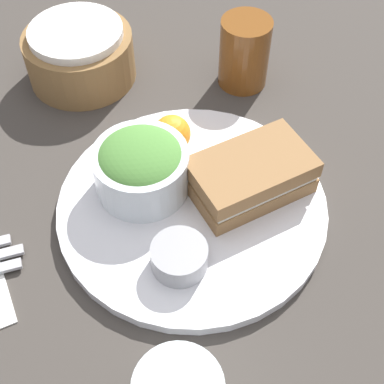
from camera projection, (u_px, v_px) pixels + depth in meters
name	position (u px, v px, depth m)	size (l,w,h in m)	color
ground_plane	(192.00, 209.00, 0.65)	(4.00, 4.00, 0.00)	#3D3833
plate	(192.00, 206.00, 0.65)	(0.32, 0.32, 0.01)	silver
sandwich	(251.00, 175.00, 0.63)	(0.14, 0.09, 0.05)	olive
salad_bowl	(141.00, 166.00, 0.63)	(0.11, 0.11, 0.07)	white
dressing_cup	(179.00, 257.00, 0.58)	(0.06, 0.06, 0.03)	#99999E
orange_wedge	(172.00, 134.00, 0.68)	(0.05, 0.05, 0.05)	orange
drink_glass	(244.00, 53.00, 0.76)	(0.07, 0.07, 0.10)	brown
bread_basket	(80.00, 54.00, 0.78)	(0.16, 0.16, 0.08)	olive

